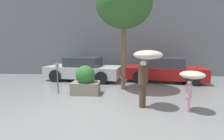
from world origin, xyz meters
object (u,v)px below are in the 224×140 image
Objects in this scene: person_child at (192,78)px; parked_car_far at (164,70)px; parked_car_near at (84,69)px; street_tree at (124,5)px; planter_box at (86,81)px; person_adult at (146,63)px; parking_meter at (57,72)px.

person_child is 4.75m from parked_car_far.
person_child is at bearing -127.76° from parked_car_near.
planter_box is at bearing -150.94° from street_tree.
parked_car_far is at bearing -81.82° from parked_car_near.
parking_meter is at bearing 154.66° from person_adult.
planter_box is at bearing 145.30° from person_adult.
person_adult is 1.46m from person_child.
planter_box is 0.64× the size of person_adult.
planter_box is at bearing -156.70° from parked_car_near.
parked_car_far is 3.48× the size of parking_meter.
person_adult is at bearing -136.07° from parked_car_near.
street_tree is 4.17m from parking_meter.
parking_meter is (-4.97, 1.79, -0.12)m from person_child.
planter_box is 0.25× the size of street_tree.
street_tree is at bearing 112.87° from person_child.
person_child is (3.74, -1.77, 0.51)m from planter_box.
parked_car_near is 0.99× the size of parked_car_far.
parking_meter is (-5.21, -2.93, 0.32)m from parked_car_far.
person_adult is at bearing 169.38° from parked_car_far.
parked_car_far reaches higher than planter_box.
street_tree is (1.62, 0.90, 3.31)m from planter_box.
street_tree is at bearing 17.19° from parking_meter.
person_adult is at bearing 152.35° from person_child.
planter_box is at bearing -0.82° from parking_meter.
parked_car_near is at bearing 122.34° from person_adult.
street_tree reaches higher than parked_car_far.
street_tree is at bearing 29.06° from planter_box.
person_child is 0.97× the size of parking_meter.
parked_car_near is (-3.15, 4.48, -0.88)m from person_adult.
parking_meter reaches higher than planter_box.
parked_car_near is (-0.78, 3.00, 0.07)m from planter_box.
parking_meter is at bearing 128.67° from parked_car_far.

